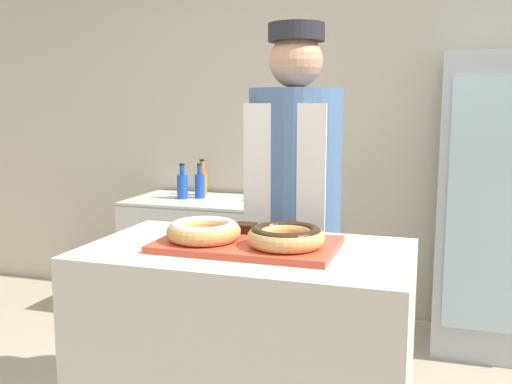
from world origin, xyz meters
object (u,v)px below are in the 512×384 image
(donut_light_glaze, at_px, (204,230))
(chest_freezer, at_px, (207,257))
(baker_person, at_px, (294,217))
(beverage_fridge, at_px, (489,205))
(serving_tray, at_px, (247,244))
(donut_chocolate_glaze, at_px, (286,236))
(brownie_back_right, at_px, (272,230))
(bottle_orange, at_px, (270,190))
(bottle_blue, at_px, (182,185))
(brownie_back_left, at_px, (245,228))
(bottle_blue_b, at_px, (200,185))
(bottle_orange_b, at_px, (202,181))

(donut_light_glaze, distance_m, chest_freezer, 2.04)
(baker_person, bearing_deg, beverage_fridge, 49.85)
(serving_tray, xyz_separation_m, donut_chocolate_glaze, (0.15, -0.03, 0.05))
(brownie_back_right, distance_m, bottle_orange, 1.74)
(donut_chocolate_glaze, height_order, brownie_back_right, donut_chocolate_glaze)
(donut_light_glaze, xyz_separation_m, beverage_fridge, (1.06, 1.79, -0.15))
(bottle_orange, bearing_deg, beverage_fridge, -1.87)
(donut_light_glaze, xyz_separation_m, chest_freezer, (-0.74, 1.79, -0.62))
(bottle_orange, bearing_deg, bottle_blue, -174.63)
(brownie_back_right, xyz_separation_m, bottle_orange, (-0.50, 1.67, -0.11))
(donut_chocolate_glaze, bearing_deg, brownie_back_left, 140.54)
(bottle_blue, bearing_deg, brownie_back_left, -58.00)
(brownie_back_right, bearing_deg, brownie_back_left, 180.00)
(beverage_fridge, relative_size, bottle_blue, 7.17)
(donut_light_glaze, relative_size, brownie_back_left, 3.41)
(donut_light_glaze, relative_size, bottle_blue_b, 1.07)
(bottle_blue_b, bearing_deg, donut_chocolate_glaze, -59.04)
(serving_tray, relative_size, donut_chocolate_glaze, 2.38)
(brownie_back_left, distance_m, chest_freezer, 1.93)
(donut_light_glaze, height_order, donut_chocolate_glaze, same)
(baker_person, distance_m, bottle_blue_b, 1.48)
(donut_chocolate_glaze, height_order, brownie_back_left, donut_chocolate_glaze)
(chest_freezer, distance_m, bottle_blue_b, 0.50)
(bottle_blue, height_order, bottle_blue_b, bottle_blue)
(bottle_blue, height_order, bottle_orange, bottle_blue)
(baker_person, bearing_deg, bottle_orange_b, 128.29)
(donut_light_glaze, xyz_separation_m, bottle_orange_b, (-0.84, 1.95, -0.11))
(baker_person, relative_size, bottle_blue_b, 7.49)
(brownie_back_right, bearing_deg, bottle_blue, 124.64)
(serving_tray, distance_m, brownie_back_right, 0.14)
(serving_tray, xyz_separation_m, baker_person, (-0.00, 0.67, -0.03))
(beverage_fridge, bearing_deg, baker_person, -130.15)
(chest_freezer, relative_size, bottle_blue, 4.31)
(bottle_orange, bearing_deg, baker_person, -68.35)
(baker_person, xyz_separation_m, beverage_fridge, (0.91, 1.08, -0.08))
(donut_chocolate_glaze, xyz_separation_m, bottle_orange, (-0.59, 1.83, -0.13))
(serving_tray, relative_size, bottle_blue_b, 2.54)
(chest_freezer, bearing_deg, bottle_blue, -173.37)
(beverage_fridge, distance_m, bottle_orange, 1.36)
(bottle_blue_b, xyz_separation_m, bottle_orange, (0.51, -0.01, -0.02))
(bottle_blue_b, bearing_deg, brownie_back_left, -61.65)
(bottle_orange, bearing_deg, brownie_back_left, -76.66)
(brownie_back_left, xyz_separation_m, bottle_orange, (-0.40, 1.67, -0.11))
(bottle_orange_b, bearing_deg, bottle_blue, -112.00)
(donut_chocolate_glaze, bearing_deg, brownie_back_right, 119.60)
(bottle_orange_b, bearing_deg, donut_light_glaze, -66.72)
(bottle_blue, bearing_deg, brownie_back_right, -55.36)
(donut_chocolate_glaze, bearing_deg, donut_light_glaze, 180.00)
(brownie_back_right, bearing_deg, donut_light_glaze, -140.54)
(donut_chocolate_glaze, xyz_separation_m, bottle_blue_b, (-1.10, 1.84, -0.12))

